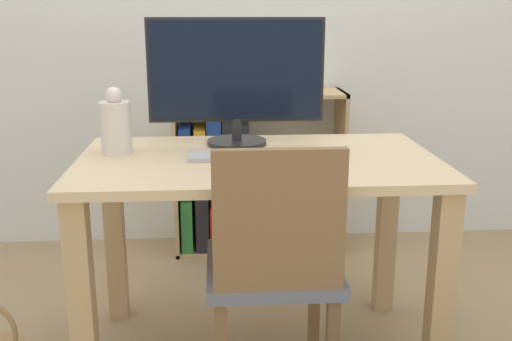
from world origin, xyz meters
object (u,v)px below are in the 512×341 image
object	(u,v)px
chair	(274,265)
bookshelf	(232,180)
monitor	(236,76)
keyboard	(248,156)
vase	(116,125)

from	to	relation	value
chair	bookshelf	xyz separation A→B (m)	(-0.09, 1.26, -0.10)
monitor	keyboard	size ratio (longest dim) A/B	1.59
monitor	vase	world-z (taller)	monitor
keyboard	chair	bearing A→B (deg)	-77.39
vase	chair	distance (m)	0.71
vase	chair	xyz separation A→B (m)	(0.50, -0.36, -0.36)
monitor	bookshelf	distance (m)	0.98
monitor	bookshelf	xyz separation A→B (m)	(-0.00, 0.78, -0.60)
monitor	chair	xyz separation A→B (m)	(0.09, -0.48, -0.50)
monitor	bookshelf	size ratio (longest dim) A/B	0.74
keyboard	bookshelf	xyz separation A→B (m)	(-0.03, 0.99, -0.37)
monitor	vase	bearing A→B (deg)	-164.16
vase	bookshelf	distance (m)	1.08
chair	monitor	bearing A→B (deg)	109.62
monitor	keyboard	world-z (taller)	monitor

